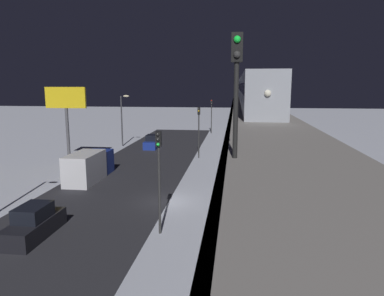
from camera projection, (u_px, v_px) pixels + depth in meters
ground_plane at (165, 202)px, 28.21m from camera, size 240.00×240.00×0.00m
avenue_asphalt at (102, 199)px, 28.83m from camera, size 11.00×90.88×0.01m
elevated_railway at (261, 130)px, 26.32m from camera, size 5.00×90.88×6.73m
subway_train at (250, 89)px, 49.71m from camera, size 2.94×55.47×3.40m
rail_signal at (237, 74)px, 11.31m from camera, size 0.36×0.41×4.00m
sedan_blue at (152, 143)px, 52.12m from camera, size 1.80×4.18×1.97m
sedan_black at (34, 224)px, 21.62m from camera, size 1.80×4.78×1.97m
box_truck at (89, 166)px, 34.59m from camera, size 2.40×7.40×2.80m
traffic_light_near at (159, 168)px, 21.46m from camera, size 0.32×0.44×6.40m
traffic_light_mid at (199, 125)px, 44.44m from camera, size 0.32×0.44×6.40m
traffic_light_far at (211, 111)px, 67.42m from camera, size 0.32×0.44×6.40m
commercial_billboard at (66, 105)px, 40.89m from camera, size 4.80×0.36×8.90m
street_lamp_far at (123, 114)px, 53.15m from camera, size 1.35×0.44×7.65m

